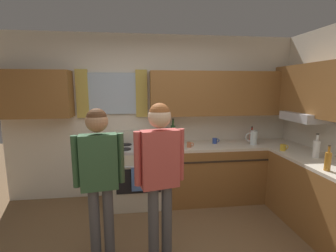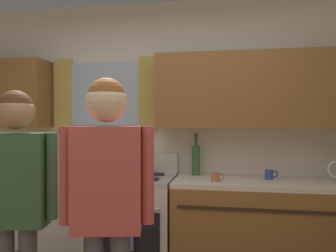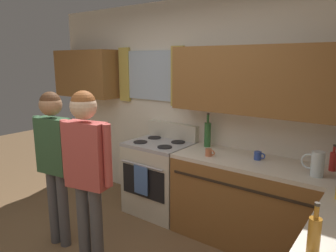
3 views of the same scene
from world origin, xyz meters
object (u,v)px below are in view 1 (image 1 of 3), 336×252
object	(u,v)px
stove_oven	(139,174)
bottle_sauce_red	(252,135)
bottle_oil_amber	(328,161)
bottle_milk_white	(316,148)
mug_cobalt_blue	(215,141)
adult_left	(99,168)
water_pitcher	(253,138)
mug_mustard_yellow	(283,147)
adult_in_plaid	(160,165)
cup_terracotta	(189,145)
bottle_wine_green	(173,134)

from	to	relation	value
stove_oven	bottle_sauce_red	world-z (taller)	bottle_sauce_red
stove_oven	bottle_oil_amber	world-z (taller)	bottle_oil_amber
stove_oven	bottle_milk_white	distance (m)	2.47
mug_cobalt_blue	adult_left	bearing A→B (deg)	-141.86
mug_cobalt_blue	water_pitcher	xyz separation A→B (m)	(0.57, -0.14, 0.07)
mug_mustard_yellow	water_pitcher	world-z (taller)	water_pitcher
bottle_sauce_red	adult_in_plaid	distance (m)	2.20
bottle_sauce_red	cup_terracotta	size ratio (longest dim) A/B	2.26
bottle_wine_green	water_pitcher	xyz separation A→B (m)	(1.23, -0.27, -0.04)
bottle_sauce_red	mug_cobalt_blue	bearing A→B (deg)	-172.03
mug_mustard_yellow	mug_cobalt_blue	distance (m)	0.98
stove_oven	adult_in_plaid	bearing A→B (deg)	-80.48
mug_mustard_yellow	cup_terracotta	xyz separation A→B (m)	(-1.28, 0.35, -0.01)
bottle_milk_white	adult_left	xyz separation A→B (m)	(-2.64, -0.36, -0.02)
stove_oven	cup_terracotta	distance (m)	0.91
bottle_milk_white	mug_cobalt_blue	xyz separation A→B (m)	(-1.03, 0.90, -0.08)
mug_mustard_yellow	cup_terracotta	bearing A→B (deg)	164.83
bottle_wine_green	mug_cobalt_blue	bearing A→B (deg)	-11.18
bottle_oil_amber	water_pitcher	distance (m)	1.24
bottle_milk_white	mug_mustard_yellow	world-z (taller)	bottle_milk_white
stove_oven	bottle_milk_white	xyz separation A→B (m)	(2.25, -0.84, 0.55)
stove_oven	adult_in_plaid	xyz separation A→B (m)	(0.21, -1.28, 0.57)
bottle_milk_white	water_pitcher	bearing A→B (deg)	121.41
mug_cobalt_blue	adult_in_plaid	xyz separation A→B (m)	(-1.01, -1.34, 0.09)
stove_oven	mug_mustard_yellow	distance (m)	2.15
bottle_milk_white	mug_mustard_yellow	size ratio (longest dim) A/B	2.60
stove_oven	adult_left	bearing A→B (deg)	-107.66
bottle_sauce_red	adult_in_plaid	world-z (taller)	adult_in_plaid
mug_mustard_yellow	bottle_milk_white	bearing A→B (deg)	-60.11
stove_oven	mug_mustard_yellow	size ratio (longest dim) A/B	9.15
bottle_milk_white	stove_oven	bearing A→B (deg)	159.50
bottle_wine_green	cup_terracotta	size ratio (longest dim) A/B	3.62
bottle_wine_green	mug_cobalt_blue	size ratio (longest dim) A/B	3.43
stove_oven	bottle_wine_green	world-z (taller)	bottle_wine_green
bottle_sauce_red	adult_in_plaid	xyz separation A→B (m)	(-1.67, -1.43, 0.04)
bottle_milk_white	mug_mustard_yellow	bearing A→B (deg)	119.89
cup_terracotta	water_pitcher	distance (m)	1.03
bottle_wine_green	water_pitcher	world-z (taller)	bottle_wine_green
cup_terracotta	water_pitcher	world-z (taller)	water_pitcher
bottle_oil_amber	adult_in_plaid	distance (m)	1.81
bottle_oil_amber	cup_terracotta	bearing A→B (deg)	137.37
adult_in_plaid	adult_left	bearing A→B (deg)	172.14
mug_cobalt_blue	adult_in_plaid	size ratio (longest dim) A/B	0.07
cup_terracotta	bottle_oil_amber	bearing A→B (deg)	-42.63
adult_left	adult_in_plaid	size ratio (longest dim) A/B	0.97
water_pitcher	mug_mustard_yellow	bearing A→B (deg)	-57.24
adult_in_plaid	water_pitcher	bearing A→B (deg)	37.27
bottle_wine_green	adult_in_plaid	bearing A→B (deg)	-103.22
bottle_milk_white	water_pitcher	size ratio (longest dim) A/B	1.42
bottle_sauce_red	bottle_milk_white	bearing A→B (deg)	-69.40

